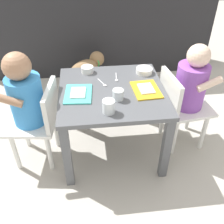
{
  "coord_description": "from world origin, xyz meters",
  "views": [
    {
      "loc": [
        -0.14,
        -1.23,
        1.23
      ],
      "look_at": [
        0.0,
        0.0,
        0.29
      ],
      "focal_mm": 41.36,
      "sensor_mm": 36.0,
      "label": 1
    }
  ],
  "objects_px": {
    "dining_table": "(112,101)",
    "dog": "(86,70)",
    "veggie_bowl_near": "(87,69)",
    "water_cup_left": "(109,107)",
    "spoon_by_right_tray": "(103,83)",
    "spoon_by_left_tray": "(116,78)",
    "food_tray_left": "(78,94)",
    "seated_child_left": "(28,99)",
    "food_tray_right": "(146,89)",
    "seated_child_right": "(189,87)",
    "water_cup_right": "(118,95)",
    "veggie_bowl_far": "(144,70)"
  },
  "relations": [
    {
      "from": "seated_child_left",
      "to": "food_tray_left",
      "type": "height_order",
      "value": "seated_child_left"
    },
    {
      "from": "dog",
      "to": "veggie_bowl_near",
      "type": "distance_m",
      "value": 0.54
    },
    {
      "from": "dining_table",
      "to": "spoon_by_left_tray",
      "type": "xyz_separation_m",
      "value": [
        0.04,
        0.13,
        0.08
      ]
    },
    {
      "from": "dog",
      "to": "spoon_by_right_tray",
      "type": "bearing_deg",
      "value": -81.64
    },
    {
      "from": "food_tray_right",
      "to": "veggie_bowl_far",
      "type": "height_order",
      "value": "veggie_bowl_far"
    },
    {
      "from": "water_cup_left",
      "to": "spoon_by_right_tray",
      "type": "height_order",
      "value": "water_cup_left"
    },
    {
      "from": "water_cup_left",
      "to": "food_tray_left",
      "type": "bearing_deg",
      "value": 129.92
    },
    {
      "from": "food_tray_left",
      "to": "spoon_by_right_tray",
      "type": "distance_m",
      "value": 0.17
    },
    {
      "from": "seated_child_left",
      "to": "seated_child_right",
      "type": "bearing_deg",
      "value": 2.83
    },
    {
      "from": "veggie_bowl_near",
      "to": "dog",
      "type": "bearing_deg",
      "value": 91.0
    },
    {
      "from": "seated_child_left",
      "to": "water_cup_right",
      "type": "distance_m",
      "value": 0.49
    },
    {
      "from": "spoon_by_left_tray",
      "to": "veggie_bowl_near",
      "type": "bearing_deg",
      "value": 150.24
    },
    {
      "from": "seated_child_left",
      "to": "food_tray_right",
      "type": "relative_size",
      "value": 3.5
    },
    {
      "from": "food_tray_right",
      "to": "water_cup_right",
      "type": "bearing_deg",
      "value": -157.68
    },
    {
      "from": "food_tray_right",
      "to": "water_cup_left",
      "type": "distance_m",
      "value": 0.29
    },
    {
      "from": "water_cup_right",
      "to": "spoon_by_left_tray",
      "type": "xyz_separation_m",
      "value": [
        0.02,
        0.22,
        -0.02
      ]
    },
    {
      "from": "seated_child_right",
      "to": "dining_table",
      "type": "bearing_deg",
      "value": -177.95
    },
    {
      "from": "food_tray_right",
      "to": "spoon_by_left_tray",
      "type": "distance_m",
      "value": 0.21
    },
    {
      "from": "seated_child_left",
      "to": "food_tray_right",
      "type": "distance_m",
      "value": 0.65
    },
    {
      "from": "food_tray_right",
      "to": "veggie_bowl_near",
      "type": "height_order",
      "value": "veggie_bowl_near"
    },
    {
      "from": "dining_table",
      "to": "water_cup_left",
      "type": "relative_size",
      "value": 8.58
    },
    {
      "from": "seated_child_left",
      "to": "dog",
      "type": "height_order",
      "value": "seated_child_left"
    },
    {
      "from": "water_cup_left",
      "to": "spoon_by_left_tray",
      "type": "xyz_separation_m",
      "value": [
        0.08,
        0.33,
        -0.03
      ]
    },
    {
      "from": "water_cup_left",
      "to": "spoon_by_right_tray",
      "type": "bearing_deg",
      "value": 91.3
    },
    {
      "from": "veggie_bowl_near",
      "to": "spoon_by_left_tray",
      "type": "distance_m",
      "value": 0.2
    },
    {
      "from": "dog",
      "to": "veggie_bowl_far",
      "type": "height_order",
      "value": "veggie_bowl_far"
    },
    {
      "from": "dog",
      "to": "water_cup_left",
      "type": "xyz_separation_m",
      "value": [
        0.1,
        -0.91,
        0.27
      ]
    },
    {
      "from": "seated_child_right",
      "to": "water_cup_right",
      "type": "distance_m",
      "value": 0.46
    },
    {
      "from": "water_cup_left",
      "to": "seated_child_left",
      "type": "bearing_deg",
      "value": 157.37
    },
    {
      "from": "water_cup_right",
      "to": "veggie_bowl_far",
      "type": "xyz_separation_m",
      "value": [
        0.2,
        0.27,
        -0.01
      ]
    },
    {
      "from": "seated_child_right",
      "to": "veggie_bowl_near",
      "type": "distance_m",
      "value": 0.63
    },
    {
      "from": "dining_table",
      "to": "dog",
      "type": "bearing_deg",
      "value": 101.17
    },
    {
      "from": "food_tray_left",
      "to": "veggie_bowl_near",
      "type": "xyz_separation_m",
      "value": [
        0.06,
        0.25,
        0.02
      ]
    },
    {
      "from": "seated_child_left",
      "to": "dog",
      "type": "relative_size",
      "value": 1.9
    },
    {
      "from": "dog",
      "to": "spoon_by_right_tray",
      "type": "xyz_separation_m",
      "value": [
        0.09,
        -0.63,
        0.24
      ]
    },
    {
      "from": "seated_child_right",
      "to": "water_cup_left",
      "type": "xyz_separation_m",
      "value": [
        -0.5,
        -0.22,
        0.05
      ]
    },
    {
      "from": "water_cup_left",
      "to": "veggie_bowl_near",
      "type": "distance_m",
      "value": 0.44
    },
    {
      "from": "dog",
      "to": "veggie_bowl_near",
      "type": "xyz_separation_m",
      "value": [
        0.01,
        -0.48,
        0.26
      ]
    },
    {
      "from": "spoon_by_left_tray",
      "to": "food_tray_left",
      "type": "bearing_deg",
      "value": -146.79
    },
    {
      "from": "dining_table",
      "to": "food_tray_left",
      "type": "relative_size",
      "value": 2.94
    },
    {
      "from": "food_tray_left",
      "to": "spoon_by_left_tray",
      "type": "bearing_deg",
      "value": 33.21
    },
    {
      "from": "veggie_bowl_near",
      "to": "food_tray_right",
      "type": "bearing_deg",
      "value": -37.9
    },
    {
      "from": "water_cup_right",
      "to": "veggie_bowl_far",
      "type": "distance_m",
      "value": 0.34
    },
    {
      "from": "veggie_bowl_far",
      "to": "seated_child_left",
      "type": "bearing_deg",
      "value": -163.4
    },
    {
      "from": "water_cup_left",
      "to": "spoon_by_left_tray",
      "type": "bearing_deg",
      "value": 76.23
    },
    {
      "from": "food_tray_left",
      "to": "veggie_bowl_near",
      "type": "distance_m",
      "value": 0.26
    },
    {
      "from": "seated_child_left",
      "to": "seated_child_right",
      "type": "relative_size",
      "value": 1.03
    },
    {
      "from": "seated_child_left",
      "to": "dog",
      "type": "xyz_separation_m",
      "value": [
        0.32,
        0.73,
        -0.23
      ]
    },
    {
      "from": "food_tray_right",
      "to": "spoon_by_right_tray",
      "type": "bearing_deg",
      "value": 157.29
    },
    {
      "from": "veggie_bowl_far",
      "to": "seated_child_right",
      "type": "bearing_deg",
      "value": -33.51
    }
  ]
}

